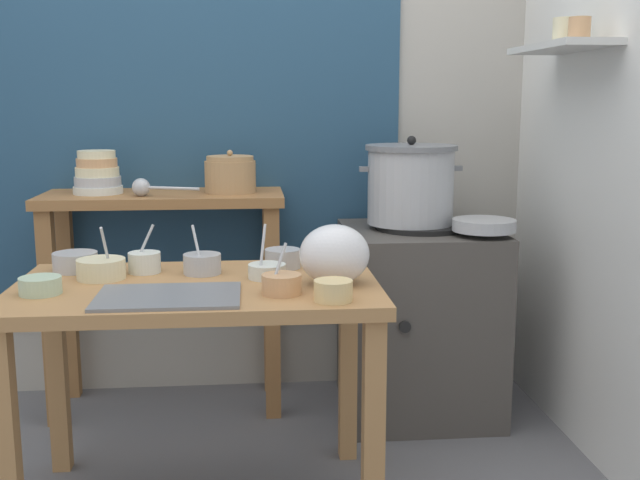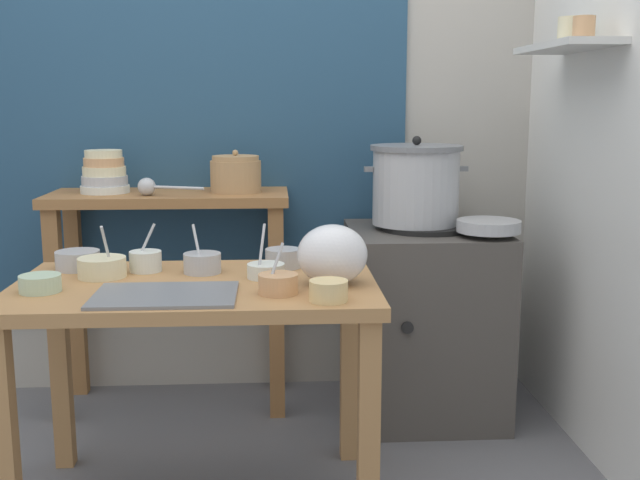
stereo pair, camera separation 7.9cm
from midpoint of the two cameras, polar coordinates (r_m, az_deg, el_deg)
wall_back at (r=3.36m, az=-5.42°, el=10.95°), size 4.40×0.12×2.60m
wall_right at (r=2.74m, az=23.02°, el=10.30°), size 0.30×3.20×2.60m
prep_table at (r=2.38m, az=-8.26°, el=-5.76°), size 1.10×0.66×0.72m
back_shelf_table at (r=3.17m, az=-10.39°, el=-0.47°), size 0.96×0.40×0.90m
stove_block at (r=3.16m, az=8.43°, el=-5.98°), size 0.60×0.61×0.78m
steamer_pot at (r=3.06m, az=7.89°, el=4.12°), size 0.41×0.36×0.35m
clay_pot at (r=3.11m, az=-5.59°, el=4.90°), size 0.20×0.20×0.17m
bowl_stack_enamel at (r=3.18m, az=-15.11°, el=4.80°), size 0.19×0.19×0.17m
ladle at (r=3.05m, az=-11.90°, el=3.91°), size 0.27×0.12×0.07m
serving_tray at (r=2.19m, az=-10.46°, el=-4.07°), size 0.40×0.28×0.01m
plastic_bag at (r=2.29m, az=1.91°, el=-1.10°), size 0.21×0.18×0.18m
wide_pan at (r=2.94m, az=13.22°, el=1.03°), size 0.24×0.24×0.04m
prep_bowl_0 at (r=2.38m, az=-3.12°, el=-2.23°), size 0.12×0.12×0.17m
prep_bowl_1 at (r=2.61m, az=-16.81°, el=-1.39°), size 0.14×0.14×0.06m
prep_bowl_2 at (r=2.34m, az=-19.26°, el=-3.02°), size 0.12×0.12×0.05m
prep_bowl_3 at (r=2.47m, az=-7.84°, el=-1.64°), size 0.12×0.12×0.15m
prep_bowl_4 at (r=2.47m, az=-15.08°, el=-1.91°), size 0.15×0.15×0.17m
prep_bowl_5 at (r=2.53m, az=-1.88°, el=-1.31°), size 0.12×0.12×0.06m
prep_bowl_6 at (r=2.53m, az=-12.02°, el=-1.49°), size 0.10×0.10×0.15m
prep_bowl_7 at (r=2.11m, az=1.72°, el=-3.74°), size 0.11×0.11×0.06m
prep_bowl_8 at (r=2.19m, az=-2.12°, el=-3.21°), size 0.11×0.11×0.14m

